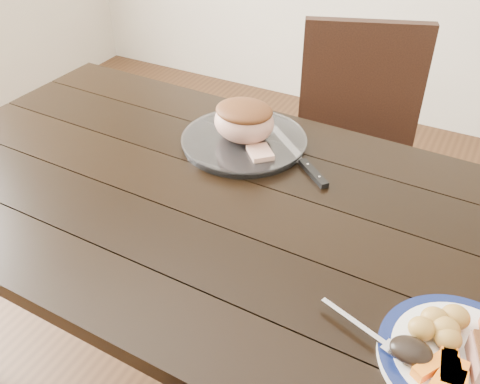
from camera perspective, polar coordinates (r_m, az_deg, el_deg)
The scene contains 13 objects.
ground at distance 1.81m, azimuth -2.07°, elevation -19.72°, with size 4.00×4.00×0.00m, color #472B16.
dining_table at distance 1.32m, azimuth -2.68°, elevation -3.59°, with size 1.63×0.95×0.75m.
chair_far at distance 1.91m, azimuth 12.30°, elevation 4.68°, with size 0.54×0.55×0.93m.
dinner_plate at distance 0.99m, azimuth 22.42°, elevation -16.15°, with size 0.27×0.27×0.02m, color white.
plate_rim at distance 0.99m, azimuth 22.54°, elevation -15.85°, with size 0.27×0.27×0.02m, color #0E1847.
serving_platter at distance 1.44m, azimuth 0.43°, elevation 5.35°, with size 0.33×0.33×0.02m, color white.
roasted_potatoes at distance 0.98m, azimuth 20.71°, elevation -13.21°, with size 0.09×0.09×0.04m.
carrot_batons at distance 0.94m, azimuth 21.30°, elevation -17.60°, with size 0.09×0.11×0.02m.
dark_mushroom at distance 0.94m, azimuth 17.80°, elevation -15.82°, with size 0.07×0.05×0.03m, color black.
fork at distance 0.97m, azimuth 13.65°, elevation -14.44°, with size 0.17×0.08×0.00m.
roast_joint at distance 1.41m, azimuth 0.44°, elevation 7.48°, with size 0.16×0.14×0.11m, color tan.
cut_slice at distance 1.36m, azimuth 2.17°, elevation 4.15°, with size 0.07×0.06×0.02m, color tan.
carving_knife at distance 1.36m, azimuth 7.02°, elevation 2.83°, with size 0.26×0.22×0.01m.
Camera 1 is at (0.52, -0.86, 1.50)m, focal length 40.00 mm.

